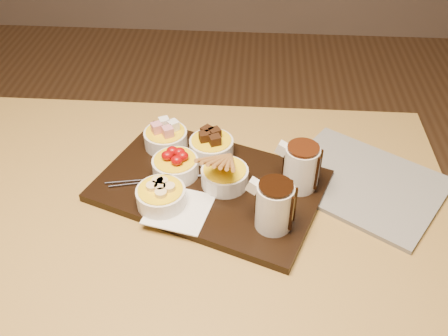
# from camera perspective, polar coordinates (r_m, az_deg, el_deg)

# --- Properties ---
(dining_table) EXTENTS (1.20, 0.80, 0.75)m
(dining_table) POSITION_cam_1_polar(r_m,az_deg,el_deg) (1.11, -6.38, -8.39)
(dining_table) COLOR #A4813D
(dining_table) RESTS_ON ground
(serving_board) EXTENTS (0.54, 0.44, 0.02)m
(serving_board) POSITION_cam_1_polar(r_m,az_deg,el_deg) (1.07, -1.60, -2.03)
(serving_board) COLOR black
(serving_board) RESTS_ON dining_table
(napkin) EXTENTS (0.14, 0.14, 0.00)m
(napkin) POSITION_cam_1_polar(r_m,az_deg,el_deg) (1.01, -5.15, -4.70)
(napkin) COLOR white
(napkin) RESTS_ON serving_board
(bowl_marshmallows) EXTENTS (0.10, 0.10, 0.04)m
(bowl_marshmallows) POSITION_cam_1_polar(r_m,az_deg,el_deg) (1.16, -6.66, 3.34)
(bowl_marshmallows) COLOR white
(bowl_marshmallows) RESTS_ON serving_board
(bowl_cake) EXTENTS (0.10, 0.10, 0.04)m
(bowl_cake) POSITION_cam_1_polar(r_m,az_deg,el_deg) (1.13, -1.45, 2.38)
(bowl_cake) COLOR white
(bowl_cake) RESTS_ON serving_board
(bowl_strawberries) EXTENTS (0.10, 0.10, 0.04)m
(bowl_strawberries) POSITION_cam_1_polar(r_m,az_deg,el_deg) (1.08, -5.57, 0.12)
(bowl_strawberries) COLOR white
(bowl_strawberries) RESTS_ON serving_board
(bowl_biscotti) EXTENTS (0.10, 0.10, 0.04)m
(bowl_biscotti) POSITION_cam_1_polar(r_m,az_deg,el_deg) (1.05, 0.08, -1.02)
(bowl_biscotti) COLOR white
(bowl_biscotti) RESTS_ON serving_board
(bowl_bananas) EXTENTS (0.10, 0.10, 0.04)m
(bowl_bananas) POSITION_cam_1_polar(r_m,az_deg,el_deg) (1.01, -7.20, -3.31)
(bowl_bananas) COLOR white
(bowl_bananas) RESTS_ON serving_board
(pitcher_dark_chocolate) EXTENTS (0.09, 0.09, 0.10)m
(pitcher_dark_chocolate) POSITION_cam_1_polar(r_m,az_deg,el_deg) (0.94, 5.77, -4.43)
(pitcher_dark_chocolate) COLOR silver
(pitcher_dark_chocolate) RESTS_ON serving_board
(pitcher_milk_chocolate) EXTENTS (0.09, 0.09, 0.10)m
(pitcher_milk_chocolate) POSITION_cam_1_polar(r_m,az_deg,el_deg) (1.04, 8.78, 0.00)
(pitcher_milk_chocolate) COLOR silver
(pitcher_milk_chocolate) RESTS_ON serving_board
(fondue_skewers) EXTENTS (0.08, 0.26, 0.01)m
(fondue_skewers) POSITION_cam_1_polar(r_m,az_deg,el_deg) (1.08, -6.63, -1.14)
(fondue_skewers) COLOR silver
(fondue_skewers) RESTS_ON serving_board
(newspaper) EXTENTS (0.41, 0.39, 0.01)m
(newspaper) POSITION_cam_1_polar(r_m,az_deg,el_deg) (1.12, 15.51, -1.61)
(newspaper) COLOR beige
(newspaper) RESTS_ON dining_table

